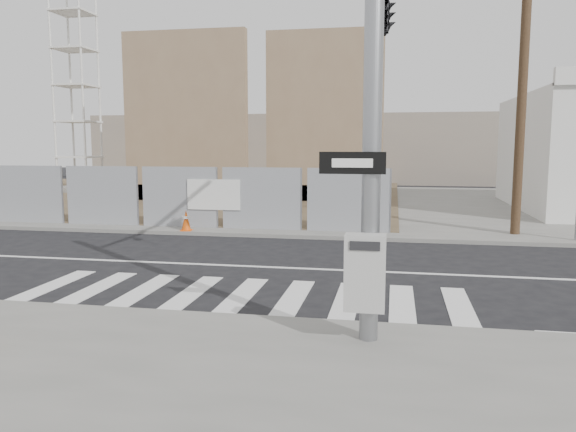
% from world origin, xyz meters
% --- Properties ---
extents(ground, '(100.00, 100.00, 0.00)m').
position_xyz_m(ground, '(0.00, 0.00, 0.00)').
color(ground, black).
rests_on(ground, ground).
extents(sidewalk_far, '(50.00, 20.00, 0.12)m').
position_xyz_m(sidewalk_far, '(0.00, 14.00, 0.06)').
color(sidewalk_far, slate).
rests_on(sidewalk_far, ground).
extents(signal_pole, '(0.96, 5.87, 7.00)m').
position_xyz_m(signal_pole, '(2.49, -2.05, 4.78)').
color(signal_pole, gray).
rests_on(signal_pole, sidewalk_near).
extents(chain_link_fence, '(24.60, 0.04, 2.00)m').
position_xyz_m(chain_link_fence, '(-10.00, 5.00, 1.12)').
color(chain_link_fence, gray).
rests_on(chain_link_fence, sidewalk_far).
extents(concrete_wall_left, '(6.00, 1.30, 8.00)m').
position_xyz_m(concrete_wall_left, '(-7.00, 13.08, 3.38)').
color(concrete_wall_left, '#7B624A').
rests_on(concrete_wall_left, sidewalk_far).
extents(concrete_wall_right, '(5.50, 1.30, 8.00)m').
position_xyz_m(concrete_wall_right, '(-0.50, 14.08, 3.38)').
color(concrete_wall_right, '#7B624A').
rests_on(concrete_wall_right, sidewalk_far).
extents(crane_tower, '(2.60, 2.60, 18.15)m').
position_xyz_m(crane_tower, '(-15.00, 17.00, 9.02)').
color(crane_tower, slate).
rests_on(crane_tower, sidewalk_far).
extents(utility_pole_right, '(1.60, 0.28, 10.00)m').
position_xyz_m(utility_pole_right, '(6.50, 5.50, 5.20)').
color(utility_pole_right, '#453120').
rests_on(utility_pole_right, sidewalk_far).
extents(traffic_cone_c, '(0.46, 0.46, 0.68)m').
position_xyz_m(traffic_cone_c, '(-4.21, 5.36, 0.45)').
color(traffic_cone_c, '#FF380D').
rests_on(traffic_cone_c, sidewalk_far).
extents(traffic_cone_d, '(0.39, 0.39, 0.66)m').
position_xyz_m(traffic_cone_d, '(-3.69, 4.22, 0.44)').
color(traffic_cone_d, '#E5510C').
rests_on(traffic_cone_d, sidewalk_far).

